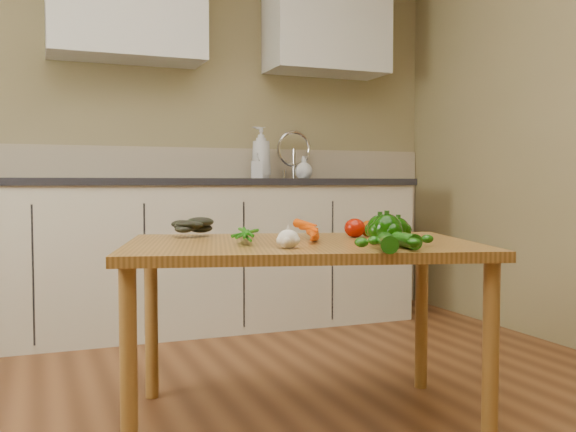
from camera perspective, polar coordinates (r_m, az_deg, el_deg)
The scene contains 18 objects.
room at distance 1.91m, azimuth -2.02°, elevation 14.24°, with size 4.04×5.04×2.64m.
counter_run at distance 3.89m, azimuth -9.06°, elevation -3.21°, with size 2.84×0.64×1.14m.
upper_cabinets at distance 4.21m, azimuth -5.46°, elevation 17.78°, with size 2.15×0.35×0.70m.
table at distance 2.31m, azimuth 1.14°, elevation -4.13°, with size 1.40×1.09×0.66m.
soap_bottle_a at distance 4.13m, azimuth -2.40°, elevation 5.64°, with size 0.13×0.13×0.33m, color silver.
soap_bottle_b at distance 4.06m, azimuth -2.79°, elevation 4.49°, with size 0.07×0.07×0.16m, color silver.
soap_bottle_c at distance 4.17m, azimuth 1.41°, elevation 4.33°, with size 0.11×0.11×0.15m, color silver.
carrot_bunch at distance 2.32m, azimuth 0.15°, elevation -1.51°, with size 0.23×0.18×0.06m, color #E14A05, non-canonical shape.
leafy_greens at distance 2.53m, azimuth -8.57°, elevation -0.87°, with size 0.18×0.16×0.09m, color black, non-canonical shape.
garlic_bulb at distance 2.08m, azimuth 0.02°, elevation -2.06°, with size 0.07×0.07×0.06m, color silver.
pepper_a at distance 2.32m, azimuth 8.17°, elevation -1.13°, with size 0.10×0.10×0.10m, color #0B3102.
pepper_b at distance 2.41m, azimuth 9.77°, elevation -1.15°, with size 0.08×0.08×0.08m, color #0B3102.
pepper_c at distance 2.21m, azimuth 8.77°, elevation -1.22°, with size 0.10×0.10×0.10m, color #0B3102.
tomato_a at distance 2.49m, azimuth 5.96°, elevation -1.07°, with size 0.08×0.08×0.07m, color #961102.
tomato_b at distance 2.53m, azimuth 7.22°, elevation -1.13°, with size 0.07×0.07×0.07m, color #BC4304.
tomato_c at distance 2.48m, azimuth 9.10°, elevation -1.33°, with size 0.06×0.06×0.06m, color #BC4304.
zucchini_a at distance 2.14m, azimuth 10.01°, elevation -2.07°, with size 0.05×0.05×0.19m, color #0E4106.
zucchini_b at distance 2.01m, azimuth 8.84°, elevation -2.34°, with size 0.06×0.06×0.16m, color #0E4106.
Camera 1 is at (-0.63, -1.59, 0.88)m, focal length 40.00 mm.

